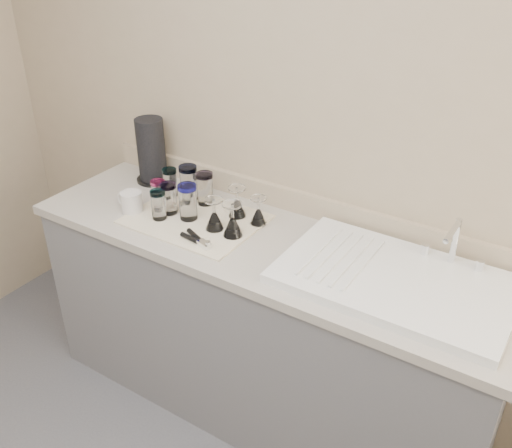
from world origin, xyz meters
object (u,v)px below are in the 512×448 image
Objects in this scene: tumbler_magenta at (159,194)px; white_mug at (131,202)px; tumbler_lavender at (188,202)px; goblet_back_right at (258,215)px; goblet_front_right at (233,225)px; sink_unit at (395,279)px; tumbler_extra at (158,205)px; goblet_front_left at (214,219)px; paper_towel_roll at (151,151)px; tumbler_purple at (205,188)px; tumbler_cyan at (189,183)px; tumbler_teal at (170,182)px; can_opener at (197,240)px; tumbler_blue at (169,198)px; goblet_back_left at (237,206)px.

white_mug is at bearing -132.74° from tumbler_magenta.
goblet_back_right is (0.27, 0.12, -0.04)m from tumbler_lavender.
goblet_front_right is at bearing 7.46° from white_mug.
tumbler_extra is (-1.02, -0.10, 0.05)m from sink_unit.
paper_towel_roll is at bearing 156.96° from goblet_front_left.
tumbler_purple is 0.33m from white_mug.
tumbler_purple is at bearing 172.92° from sink_unit.
goblet_front_left is at bearing -31.13° from tumbler_cyan.
tumbler_magenta is at bearing -74.21° from tumbler_teal.
sink_unit is 5.63× the size of goblet_front_right.
goblet_front_right is (0.44, -0.14, -0.02)m from tumbler_teal.
tumbler_lavender is 1.22× the size of white_mug.
tumbler_cyan is 0.15m from tumbler_magenta.
goblet_front_left is 0.59m from paper_towel_roll.
tumbler_teal is 0.83× the size of tumbler_lavender.
sink_unit reaches higher than tumbler_purple.
tumbler_blue is at bearing 152.64° from can_opener.
can_opener is at bearing -33.09° from paper_towel_roll.
tumbler_teal is 0.24m from tumbler_lavender.
tumbler_purple is 0.23m from goblet_front_left.
tumbler_magenta is 0.93× the size of goblet_front_left.
can_opener is at bearing -93.03° from goblet_back_left.
tumbler_purple reaches higher than goblet_back_left.
tumbler_cyan is at bearing 177.20° from goblet_back_left.
tumbler_purple is 1.02× the size of goblet_front_right.
goblet_front_left is at bearing 9.47° from white_mug.
sink_unit is 2.63× the size of paper_towel_roll.
can_opener is at bearing -42.12° from tumbler_lavender.
white_mug is 0.34m from paper_towel_roll.
can_opener is at bearing -126.68° from goblet_front_right.
tumbler_cyan reaches higher than tumbler_purple.
tumbler_magenta is at bearing -165.82° from goblet_back_right.
tumbler_lavender is at bearing -155.45° from goblet_back_right.
tumbler_teal is 0.96× the size of goblet_back_left.
tumbler_cyan is at bearing 56.67° from white_mug.
tumbler_extra is 0.95× the size of goblet_back_left.
goblet_back_right is (0.38, 0.19, -0.02)m from tumbler_extra.
goblet_back_left reaches higher than tumbler_extra.
tumbler_magenta is at bearing -43.39° from paper_towel_roll.
goblet_back_left is at bearing -8.87° from paper_towel_roll.
can_opener is at bearing -167.75° from sink_unit.
tumbler_magenta is 0.10m from tumbler_extra.
tumbler_extra reaches higher than can_opener.
tumbler_purple is at bearing 121.15° from can_opener.
goblet_back_right is at bearing -7.86° from paper_towel_roll.
sink_unit reaches higher than tumbler_teal.
can_opener is at bearing -115.75° from goblet_back_right.
paper_towel_roll is (-0.53, 0.23, 0.10)m from goblet_front_left.
tumbler_teal is 0.81× the size of tumbler_cyan.
tumbler_extra is at bearing -95.26° from tumbler_blue.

